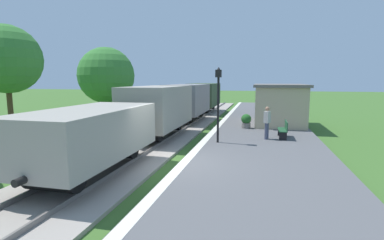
{
  "coord_description": "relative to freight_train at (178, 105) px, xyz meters",
  "views": [
    {
      "loc": [
        3.11,
        -10.05,
        3.33
      ],
      "look_at": [
        -0.16,
        3.63,
        1.36
      ],
      "focal_mm": 26.79,
      "sensor_mm": 36.0,
      "label": 1
    }
  ],
  "objects": [
    {
      "name": "person_waiting",
      "position": [
        5.88,
        -3.58,
        -0.44
      ],
      "size": [
        0.37,
        0.44,
        1.71
      ],
      "rotation": [
        0.0,
        0.0,
        2.73
      ],
      "color": "#474C66",
      "rests_on": "platform_slab"
    },
    {
      "name": "tree_trackside_far",
      "position": [
        -6.86,
        2.64,
        2.07
      ],
      "size": [
        4.58,
        4.58,
        5.98
      ],
      "color": "#4C3823",
      "rests_on": "ground"
    },
    {
      "name": "potted_planter",
      "position": [
        4.66,
        -0.32,
        -0.9
      ],
      "size": [
        0.64,
        0.64,
        0.92
      ],
      "color": "slate",
      "rests_on": "platform_slab"
    },
    {
      "name": "lamp_post_near",
      "position": [
        3.51,
        -4.96,
        1.18
      ],
      "size": [
        0.28,
        0.28,
        3.7
      ],
      "color": "black",
      "rests_on": "platform_slab"
    },
    {
      "name": "bench_down_platform",
      "position": [
        6.77,
        6.94,
        -0.9
      ],
      "size": [
        0.42,
        1.5,
        0.91
      ],
      "color": "#1E4C2D",
      "rests_on": "platform_slab"
    },
    {
      "name": "bench_near_hut",
      "position": [
        6.77,
        -3.05,
        -0.9
      ],
      "size": [
        0.42,
        1.5,
        0.91
      ],
      "color": "#1E4C2D",
      "rests_on": "platform_slab"
    },
    {
      "name": "platform_slab",
      "position": [
        5.6,
        -8.77,
        -1.49
      ],
      "size": [
        6.0,
        60.0,
        0.25
      ],
      "primitive_type": "cube",
      "color": "#565659",
      "rests_on": "ground"
    },
    {
      "name": "rail_far",
      "position": [
        -0.72,
        -8.77,
        -1.43
      ],
      "size": [
        0.07,
        60.0,
        0.14
      ],
      "primitive_type": "cube",
      "color": "slate",
      "rests_on": "track_ballast"
    },
    {
      "name": "tree_trackside_mid",
      "position": [
        -7.86,
        -5.91,
        2.8
      ],
      "size": [
        3.67,
        3.67,
        6.27
      ],
      "color": "#4C3823",
      "rests_on": "ground"
    },
    {
      "name": "ground_plane",
      "position": [
        2.4,
        -8.77,
        -1.62
      ],
      "size": [
        160.0,
        160.0,
        0.0
      ],
      "primitive_type": "plane",
      "color": "#3D6628"
    },
    {
      "name": "freight_train",
      "position": [
        0.0,
        0.0,
        0.0
      ],
      "size": [
        2.5,
        26.0,
        2.72
      ],
      "color": "gray",
      "rests_on": "rail_near"
    },
    {
      "name": "station_hut",
      "position": [
        6.8,
        2.29,
        0.03
      ],
      "size": [
        3.5,
        5.8,
        2.78
      ],
      "color": "tan",
      "rests_on": "platform_slab"
    },
    {
      "name": "rail_near",
      "position": [
        0.72,
        -8.77,
        -1.43
      ],
      "size": [
        0.07,
        60.0,
        0.14
      ],
      "primitive_type": "cube",
      "color": "slate",
      "rests_on": "track_ballast"
    },
    {
      "name": "track_ballast",
      "position": [
        -0.0,
        -8.77,
        -1.56
      ],
      "size": [
        3.8,
        60.0,
        0.12
      ],
      "primitive_type": "cube",
      "color": "#9E9389",
      "rests_on": "ground"
    },
    {
      "name": "platform_edge_stripe",
      "position": [
        2.8,
        -8.77,
        -1.36
      ],
      "size": [
        0.36,
        60.0,
        0.01
      ],
      "primitive_type": "cube",
      "color": "silver",
      "rests_on": "platform_slab"
    }
  ]
}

